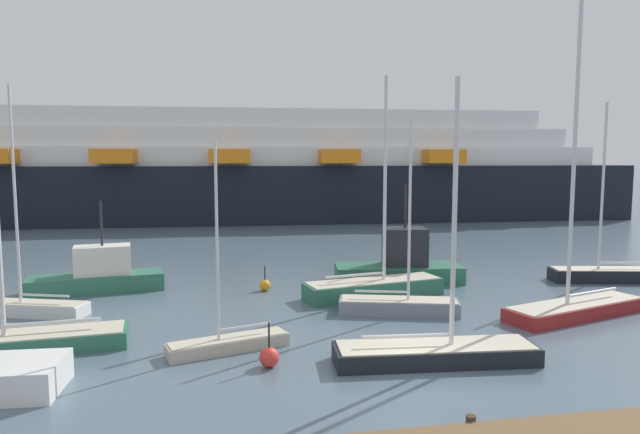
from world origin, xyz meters
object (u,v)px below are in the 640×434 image
Objects in this scene: sailboat_6 at (399,304)px; fishing_boat_1 at (99,275)px; sailboat_5 at (607,272)px; channel_buoy_0 at (265,285)px; sailboat_3 at (22,338)px; sailboat_7 at (228,341)px; fishing_boat_2 at (401,264)px; sailboat_4 at (29,304)px; sailboat_1 at (576,303)px; sailboat_2 at (436,349)px; cruise_ship at (129,170)px; channel_buoy_1 at (269,357)px; sailboat_0 at (374,286)px.

sailboat_6 is 15.09m from fishing_boat_1.
sailboat_5 is 7.48× the size of channel_buoy_0.
channel_buoy_0 is at bearing -146.47° from sailboat_3.
sailboat_7 reaches higher than fishing_boat_2.
sailboat_5 is 21.80m from sailboat_7.
sailboat_1 is at bearing -172.39° from sailboat_4.
fishing_boat_1 is (-12.87, 12.47, 0.39)m from sailboat_2.
fishing_boat_2 is 5.46× the size of channel_buoy_0.
sailboat_4 is 15.84m from sailboat_6.
sailboat_7 is 11.84m from fishing_boat_1.
sailboat_5 is at bearing -15.15° from fishing_boat_1.
sailboat_3 is at bearing 169.94° from sailboat_2.
sailboat_5 is at bearing 32.59° from sailboat_6.
sailboat_7 is (-20.50, -7.44, -0.13)m from sailboat_5.
sailboat_3 is 43.24m from cruise_ship.
channel_buoy_1 is (1.26, -1.80, -0.03)m from sailboat_7.
sailboat_1 is 10.16× the size of channel_buoy_0.
sailboat_0 is at bearing -160.15° from sailboat_4.
sailboat_4 is at bearing -165.94° from channel_buoy_0.
cruise_ship is at bearing -92.69° from sailboat_3.
fishing_boat_1 is (0.84, 8.87, 0.35)m from sailboat_3.
sailboat_2 is 7.09m from sailboat_7.
sailboat_3 is 8.83m from channel_buoy_1.
cruise_ship reaches higher than sailboat_4.
channel_buoy_0 is at bearing -120.34° from sailboat_7.
sailboat_3 is 1.44× the size of fishing_boat_2.
sailboat_4 is (-1.23, 4.88, -0.02)m from sailboat_3.
sailboat_3 is 7.84× the size of channel_buoy_0.
cruise_ship reaches higher than fishing_boat_2.
sailboat_1 is 14.39m from channel_buoy_0.
sailboat_6 is at bearing -101.58° from fishing_boat_2.
sailboat_1 is at bearing -48.97° from fishing_boat_2.
sailboat_0 is 7.14× the size of channel_buoy_1.
sailboat_2 is at bearing -67.19° from channel_buoy_0.
channel_buoy_1 is at bearing -2.74° from sailboat_1.
sailboat_5 is 11.24m from fishing_boat_2.
cruise_ship is at bearing 107.95° from channel_buoy_0.
sailboat_3 is (-14.13, -5.23, -0.06)m from sailboat_0.
channel_buoy_0 is (-7.42, -0.81, -0.70)m from fishing_boat_2.
sailboat_2 reaches higher than fishing_boat_1.
sailboat_5 reaches higher than sailboat_7.
sailboat_1 is 13.78m from channel_buoy_1.
channel_buoy_0 is 0.87× the size of channel_buoy_1.
channel_buoy_1 is (-8.18, -11.27, -0.66)m from fishing_boat_2.
sailboat_0 is at bearing -49.74° from sailboat_1.
sailboat_2 is 1.27× the size of sailboat_7.
sailboat_1 reaches higher than channel_buoy_0.
channel_buoy_0 is at bearing 117.46° from sailboat_2.
sailboat_6 is (-13.14, -4.00, -0.07)m from sailboat_5.
sailboat_0 is 1.09× the size of sailboat_5.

